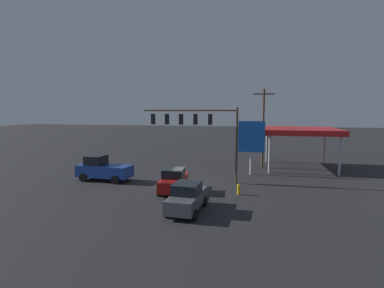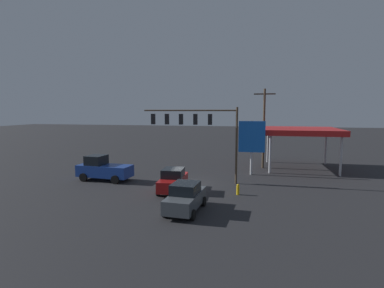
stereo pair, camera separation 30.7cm
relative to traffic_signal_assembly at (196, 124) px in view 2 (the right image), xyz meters
The scene contains 9 objects.
ground_plane 5.54m from the traffic_signal_assembly, 59.42° to the left, with size 200.00×200.00×0.00m, color #262628.
traffic_signal_assembly is the anchor object (origin of this frame).
utility_pole 10.42m from the traffic_signal_assembly, 127.40° to the right, with size 2.40×0.26×9.17m.
gas_station_canopy 13.82m from the traffic_signal_assembly, 139.57° to the right, with size 8.21×8.21×4.66m.
price_sign 6.75m from the traffic_signal_assembly, 140.26° to the right, with size 2.70×0.27×5.61m.
sedan_waiting 5.98m from the traffic_signal_assembly, 73.17° to the left, with size 2.30×4.51×1.93m.
sedan_far 9.53m from the traffic_signal_assembly, 96.73° to the left, with size 2.27×4.50×1.93m.
pickup_parked 9.91m from the traffic_signal_assembly, ahead, with size 5.33×2.55×2.40m.
fire_hydrant 7.45m from the traffic_signal_assembly, 138.82° to the left, with size 0.24×0.24×0.88m.
Camera 2 is at (-6.12, 26.22, 6.74)m, focal length 28.00 mm.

